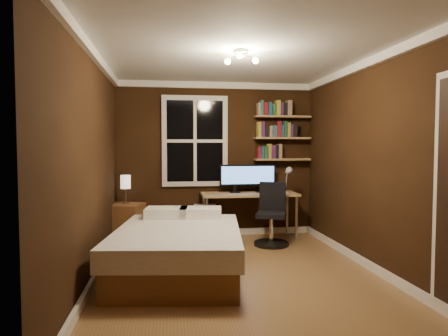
{
  "coord_description": "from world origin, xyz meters",
  "views": [
    {
      "loc": [
        -0.8,
        -4.39,
        1.45
      ],
      "look_at": [
        -0.11,
        0.45,
        1.2
      ],
      "focal_mm": 32.0,
      "sensor_mm": 36.0,
      "label": 1
    }
  ],
  "objects": [
    {
      "name": "floor",
      "position": [
        0.0,
        0.0,
        0.0
      ],
      "size": [
        4.2,
        4.2,
        0.0
      ],
      "primitive_type": "plane",
      "color": "olive",
      "rests_on": "ground"
    },
    {
      "name": "wall_back",
      "position": [
        0.0,
        2.1,
        1.25
      ],
      "size": [
        3.2,
        0.04,
        2.5
      ],
      "primitive_type": "cube",
      "color": "black",
      "rests_on": "ground"
    },
    {
      "name": "wall_left",
      "position": [
        -1.6,
        0.0,
        1.25
      ],
      "size": [
        0.04,
        4.2,
        2.5
      ],
      "primitive_type": "cube",
      "color": "black",
      "rests_on": "ground"
    },
    {
      "name": "wall_right",
      "position": [
        1.6,
        0.0,
        1.25
      ],
      "size": [
        0.04,
        4.2,
        2.5
      ],
      "primitive_type": "cube",
      "color": "black",
      "rests_on": "ground"
    },
    {
      "name": "ceiling",
      "position": [
        0.0,
        0.0,
        2.5
      ],
      "size": [
        3.2,
        4.2,
        0.02
      ],
      "primitive_type": "cube",
      "color": "white",
      "rests_on": "wall_back"
    },
    {
      "name": "window",
      "position": [
        -0.35,
        2.06,
        1.55
      ],
      "size": [
        1.06,
        0.06,
        1.46
      ],
      "primitive_type": "cube",
      "color": "white",
      "rests_on": "wall_back"
    },
    {
      "name": "ceiling_fixture",
      "position": [
        0.0,
        -0.1,
        2.4
      ],
      "size": [
        0.44,
        0.44,
        0.18
      ],
      "primitive_type": null,
      "color": "beige",
      "rests_on": "ceiling"
    },
    {
      "name": "bookshelf_lower",
      "position": [
        1.08,
        1.98,
        1.25
      ],
      "size": [
        0.92,
        0.22,
        0.03
      ],
      "primitive_type": "cube",
      "color": "tan",
      "rests_on": "wall_back"
    },
    {
      "name": "books_row_lower",
      "position": [
        1.08,
        1.98,
        1.38
      ],
      "size": [
        0.42,
        0.16,
        0.23
      ],
      "primitive_type": null,
      "color": "maroon",
      "rests_on": "bookshelf_lower"
    },
    {
      "name": "bookshelf_middle",
      "position": [
        1.08,
        1.98,
        1.6
      ],
      "size": [
        0.92,
        0.22,
        0.03
      ],
      "primitive_type": "cube",
      "color": "tan",
      "rests_on": "wall_back"
    },
    {
      "name": "books_row_middle",
      "position": [
        1.08,
        1.98,
        1.73
      ],
      "size": [
        0.66,
        0.16,
        0.23
      ],
      "primitive_type": null,
      "color": "navy",
      "rests_on": "bookshelf_middle"
    },
    {
      "name": "bookshelf_upper",
      "position": [
        1.08,
        1.98,
        1.95
      ],
      "size": [
        0.92,
        0.22,
        0.03
      ],
      "primitive_type": "cube",
      "color": "tan",
      "rests_on": "wall_back"
    },
    {
      "name": "books_row_upper",
      "position": [
        1.08,
        1.98,
        2.08
      ],
      "size": [
        0.54,
        0.16,
        0.23
      ],
      "primitive_type": null,
      "color": "#23532F",
      "rests_on": "bookshelf_upper"
    },
    {
      "name": "bed",
      "position": [
        -0.68,
        0.16,
        0.28
      ],
      "size": [
        1.62,
        2.09,
        0.65
      ],
      "rotation": [
        0.0,
        0.0,
        -0.13
      ],
      "color": "brown",
      "rests_on": "ground"
    },
    {
      "name": "nightstand",
      "position": [
        -1.42,
        1.73,
        0.3
      ],
      "size": [
        0.59,
        0.59,
        0.6
      ],
      "primitive_type": "cube",
      "rotation": [
        0.0,
        0.0,
        -0.28
      ],
      "color": "brown",
      "rests_on": "ground"
    },
    {
      "name": "bedside_lamp",
      "position": [
        -1.42,
        1.73,
        0.81
      ],
      "size": [
        0.15,
        0.15,
        0.44
      ],
      "primitive_type": null,
      "color": "beige",
      "rests_on": "nightstand"
    },
    {
      "name": "radiator",
      "position": [
        -0.2,
        2.0,
        0.26
      ],
      "size": [
        0.35,
        0.12,
        0.53
      ],
      "primitive_type": "cube",
      "color": "silver",
      "rests_on": "ground"
    },
    {
      "name": "desk",
      "position": [
        0.49,
        1.79,
        0.66
      ],
      "size": [
        1.52,
        0.57,
        0.72
      ],
      "color": "tan",
      "rests_on": "ground"
    },
    {
      "name": "monitor_left",
      "position": [
        0.27,
        1.87,
        0.95
      ],
      "size": [
        0.48,
        0.12,
        0.45
      ],
      "primitive_type": null,
      "color": "black",
      "rests_on": "desk"
    },
    {
      "name": "monitor_right",
      "position": [
        0.7,
        1.87,
        0.95
      ],
      "size": [
        0.48,
        0.12,
        0.45
      ],
      "primitive_type": null,
      "color": "black",
      "rests_on": "desk"
    },
    {
      "name": "desk_lamp",
      "position": [
        1.08,
        1.65,
        0.94
      ],
      "size": [
        0.14,
        0.32,
        0.44
      ],
      "primitive_type": null,
      "color": "silver",
      "rests_on": "desk"
    },
    {
      "name": "office_chair",
      "position": [
        0.73,
        1.32,
        0.34
      ],
      "size": [
        0.53,
        0.53,
        0.92
      ],
      "rotation": [
        0.0,
        0.0,
        -0.35
      ],
      "color": "black",
      "rests_on": "ground"
    }
  ]
}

